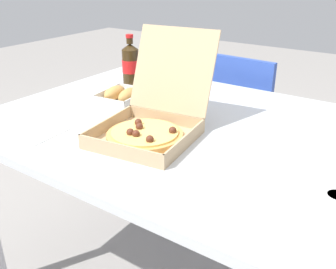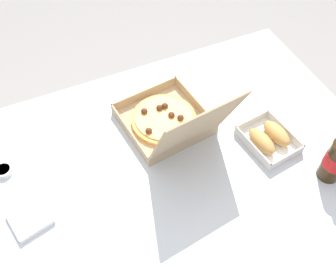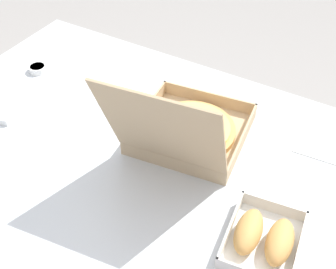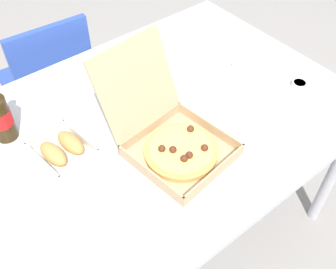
% 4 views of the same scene
% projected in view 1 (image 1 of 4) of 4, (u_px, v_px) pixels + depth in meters
% --- Properties ---
extents(dining_table, '(1.40, 1.00, 0.73)m').
position_uv_depth(dining_table, '(188.00, 142.00, 1.32)').
color(dining_table, silver).
rests_on(dining_table, ground_plane).
extents(chair, '(0.42, 0.42, 0.83)m').
position_uv_depth(chair, '(245.00, 120.00, 1.99)').
color(chair, '#2D4CAD').
rests_on(chair, ground_plane).
extents(pizza_box_open, '(0.33, 0.42, 0.31)m').
position_uv_depth(pizza_box_open, '(150.00, 122.00, 1.18)').
color(pizza_box_open, tan).
rests_on(pizza_box_open, dining_table).
extents(bread_side_box, '(0.17, 0.21, 0.06)m').
position_uv_depth(bread_side_box, '(122.00, 95.00, 1.49)').
color(bread_side_box, white).
rests_on(bread_side_box, dining_table).
extents(cola_bottle, '(0.07, 0.07, 0.22)m').
position_uv_depth(cola_bottle, '(131.00, 65.00, 1.66)').
color(cola_bottle, '#33230F').
rests_on(cola_bottle, dining_table).
extents(paper_menu, '(0.22, 0.16, 0.00)m').
position_uv_depth(paper_menu, '(30.00, 130.00, 1.24)').
color(paper_menu, white).
rests_on(paper_menu, dining_table).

